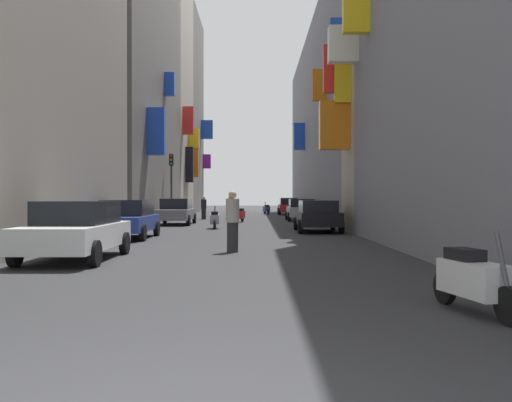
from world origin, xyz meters
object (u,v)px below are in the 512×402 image
Objects in this scene: parked_car_silver at (299,209)px; scooter_red at (238,215)px; scooter_white at (471,279)px; parked_car_black at (315,215)px; pedestrian_near_right at (228,207)px; scooter_blue at (264,209)px; traffic_light_near_corner at (169,176)px; parked_car_red at (286,206)px; parked_car_grey at (174,211)px; scooter_silver at (213,219)px; scooter_green at (278,208)px; pedestrian_crossing at (202,208)px; parked_car_white at (74,229)px; parked_car_blue at (125,218)px; pedestrian_near_left at (230,221)px.

parked_car_silver reaches higher than scooter_red.
parked_car_black is at bearing 90.46° from scooter_white.
scooter_blue is at bearing 72.94° from pedestrian_near_right.
scooter_white is (0.14, -17.78, -0.28)m from parked_car_black.
traffic_light_near_corner is at bearing -124.12° from pedestrian_near_right.
parked_car_grey is at bearing -112.17° from parked_car_red.
scooter_silver is at bearing -102.35° from parked_car_red.
parked_car_grey is at bearing -107.22° from scooter_green.
traffic_light_near_corner reaches higher than parked_car_black.
pedestrian_crossing is at bearing -112.11° from scooter_green.
pedestrian_crossing is at bearing 101.56° from scooter_white.
scooter_green is at bearing 80.42° from parked_car_white.
parked_car_black is 2.62× the size of pedestrian_crossing.
parked_car_blue is 7.10m from scooter_silver.
scooter_blue and scooter_white have the same top height.
parked_car_silver is 16.91m from scooter_green.
parked_car_red is at bearing 74.99° from parked_car_blue.
parked_car_white is 9.82m from scooter_white.
scooter_silver is at bearing -82.10° from pedestrian_crossing.
scooter_silver is 1.02× the size of scooter_green.
parked_car_blue is at bearing -105.01° from parked_car_red.
traffic_light_near_corner is at bearing 92.57° from parked_car_white.
parked_car_black is 0.97× the size of traffic_light_near_corner.
parked_car_blue is at bearing -152.66° from parked_car_black.
pedestrian_near_left is at bearing 112.89° from scooter_white.
pedestrian_near_right is (-4.67, 16.54, 0.09)m from parked_car_black.
pedestrian_near_left is (1.37, -11.91, 0.40)m from scooter_silver.
parked_car_white is 14.05m from scooter_silver.
parked_car_red is 16.12m from traffic_light_near_corner.
pedestrian_near_left is at bearing -95.88° from parked_car_red.
pedestrian_crossing is 23.74m from pedestrian_near_left.
scooter_white is at bearing -76.38° from scooter_silver.
pedestrian_near_right is at bearing -107.06° from scooter_blue.
parked_car_white is 2.58× the size of pedestrian_near_right.
parked_car_white is 22.71m from traffic_light_near_corner.
parked_car_red reaches higher than scooter_blue.
scooter_red is 16.37m from scooter_blue.
scooter_green is 38.34m from pedestrian_near_left.
parked_car_silver is 29.75m from scooter_white.
parked_car_white is at bearing -99.42° from scooter_red.
parked_car_silver is 21.64m from pedestrian_near_left.
parked_car_red is at bearing 90.03° from scooter_white.
traffic_light_near_corner is (-1.01, 22.58, 2.18)m from parked_car_white.
parked_car_white is at bearing -86.75° from parked_car_blue.
parked_car_white is at bearing -89.81° from parked_car_grey.
scooter_silver is 1.08× the size of pedestrian_near_left.
scooter_green is (-0.43, 28.87, -0.28)m from parked_car_black.
parked_car_white is 2.36× the size of scooter_red.
parked_car_silver is 2.16× the size of scooter_green.
scooter_blue is at bearing 98.31° from parked_car_silver.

